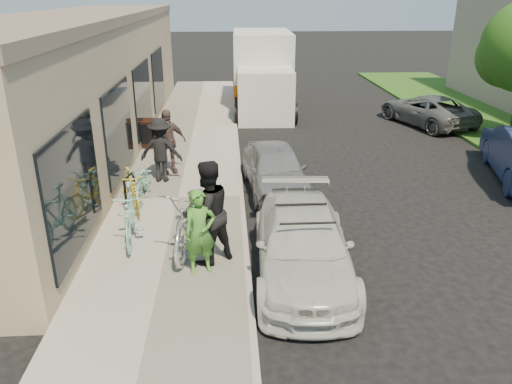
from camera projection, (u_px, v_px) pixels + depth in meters
name	position (u px, v px, depth m)	size (l,w,h in m)	color
ground	(270.00, 262.00, 9.57)	(120.00, 120.00, 0.00)	black
sidewalk	(178.00, 200.00, 12.22)	(3.00, 34.00, 0.15)	#A09A90
curb	(241.00, 199.00, 12.30)	(0.12, 34.00, 0.13)	#9E9690
storefront	(86.00, 83.00, 15.90)	(3.60, 20.00, 4.22)	tan
bike_rack	(130.00, 188.00, 11.42)	(0.17, 0.56, 0.81)	black
sandwich_board	(149.00, 134.00, 15.82)	(0.64, 0.64, 0.93)	#321A0E
sedan_white	(303.00, 244.00, 8.96)	(1.92, 4.23, 1.24)	silver
sedan_silver	(275.00, 169.00, 12.73)	(1.44, 3.59, 1.22)	#939398
moving_truck	(263.00, 75.00, 21.82)	(2.63, 6.62, 3.22)	silver
far_car_gray	(427.00, 110.00, 19.26)	(1.92, 4.16, 1.16)	#545658
tandem_bike	(192.00, 214.00, 9.66)	(0.88, 2.51, 1.32)	silver
woman_rider	(200.00, 232.00, 8.69)	(0.56, 0.37, 1.55)	#478D2F
man_standing	(207.00, 213.00, 8.95)	(0.95, 0.74, 1.95)	black
cruiser_bike_a	(130.00, 214.00, 9.89)	(0.53, 1.88, 1.13)	#85C7B6
cruiser_bike_b	(142.00, 181.00, 11.95)	(0.58, 1.68, 0.88)	#85C7B6
cruiser_bike_c	(131.00, 190.00, 11.31)	(0.45, 1.59, 0.95)	gold
bystander_a	(161.00, 150.00, 12.95)	(1.09, 0.63, 1.69)	black
bystander_b	(167.00, 142.00, 13.53)	(1.04, 0.43, 1.77)	brown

